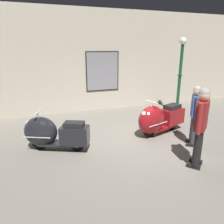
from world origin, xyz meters
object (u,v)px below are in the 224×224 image
(scooter_1, at_px, (158,119))
(lamppost, at_px, (180,75))
(visitor_0, at_px, (201,123))
(visitor_1, at_px, (195,112))
(scooter_0, at_px, (51,133))

(scooter_1, xyz_separation_m, lamppost, (1.81, 1.55, 1.04))
(visitor_0, xyz_separation_m, visitor_1, (0.64, 0.93, -0.09))
(scooter_1, relative_size, visitor_1, 1.14)
(lamppost, height_order, visitor_0, lamppost)
(scooter_1, bearing_deg, lamppost, -157.37)
(scooter_1, height_order, lamppost, lamppost)
(lamppost, bearing_deg, scooter_1, -139.39)
(visitor_0, bearing_deg, scooter_1, -43.73)
(scooter_0, relative_size, visitor_1, 1.05)
(scooter_1, height_order, visitor_0, visitor_0)
(scooter_0, xyz_separation_m, lamppost, (4.90, 1.53, 1.07))
(scooter_1, relative_size, visitor_0, 1.04)
(scooter_1, xyz_separation_m, visitor_0, (-0.13, -1.87, 0.53))
(scooter_1, bearing_deg, visitor_1, 100.24)
(lamppost, relative_size, visitor_1, 1.79)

